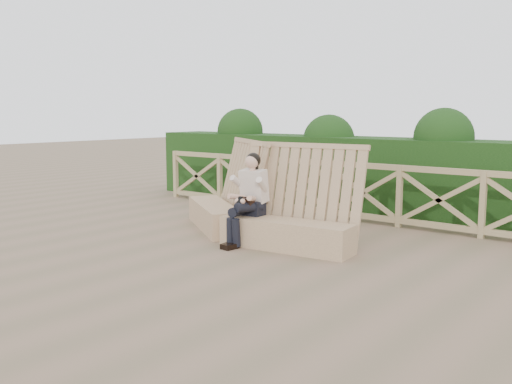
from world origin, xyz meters
The scene contains 5 objects.
ground centered at (0.00, 0.00, 0.00)m, with size 60.00×60.00×0.00m, color brown.
bench centered at (-0.75, 1.22, 0.39)m, with size 3.87×1.79×1.57m.
woman centered at (-0.51, 0.87, 0.75)m, with size 0.42×0.87×1.40m.
guardrail centered at (0.00, 3.50, 0.55)m, with size 10.10×0.09×1.10m.
hedge centered at (0.00, 4.70, 0.75)m, with size 12.00×1.20×1.50m, color black.
Camera 1 is at (5.02, -5.73, 2.01)m, focal length 40.00 mm.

